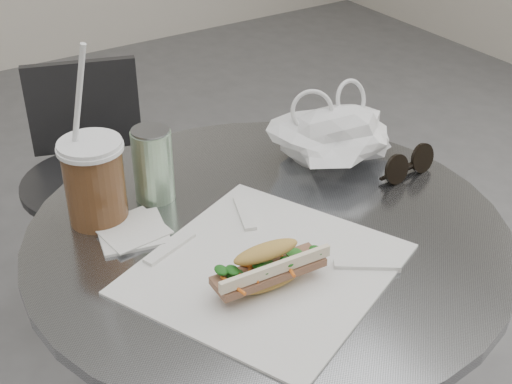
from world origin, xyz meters
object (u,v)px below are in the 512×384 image
cafe_table (267,356)px  banh_mi (268,268)px  iced_coffee (94,180)px  chair_far (98,215)px  sunglasses (408,166)px  drink_can (153,164)px

cafe_table → banh_mi: bearing=-124.0°
iced_coffee → cafe_table: bearing=-38.9°
chair_far → iced_coffee: 0.84m
banh_mi → sunglasses: (0.38, 0.12, -0.01)m
banh_mi → iced_coffee: 0.32m
drink_can → chair_far: bearing=80.8°
chair_far → sunglasses: 0.97m
cafe_table → drink_can: size_ratio=6.02×
banh_mi → chair_far: bearing=88.2°
iced_coffee → sunglasses: bearing=-18.2°
sunglasses → drink_can: size_ratio=0.96×
chair_far → banh_mi: banh_mi is taller
iced_coffee → sunglasses: size_ratio=2.46×
sunglasses → drink_can: drink_can is taller
banh_mi → iced_coffee: bearing=117.1°
sunglasses → drink_can: 0.44m
drink_can → banh_mi: bearing=-85.2°
banh_mi → drink_can: size_ratio=1.61×
chair_far → iced_coffee: iced_coffee is taller
banh_mi → sunglasses: 0.40m
chair_far → sunglasses: sunglasses is taller
chair_far → iced_coffee: bearing=90.5°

